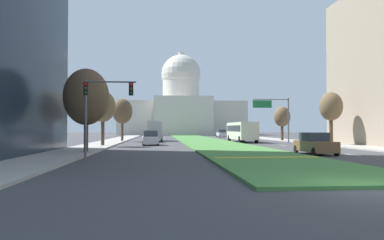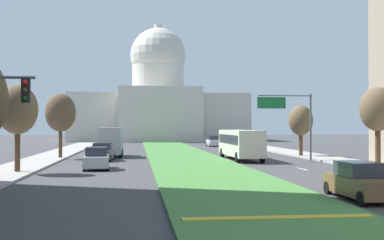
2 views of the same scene
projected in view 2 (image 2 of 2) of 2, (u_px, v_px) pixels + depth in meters
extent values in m
plane|color=#3D3D3F|center=(178.00, 154.00, 60.80)|extent=(260.00, 260.00, 0.00)
cube|color=#427A38|center=(182.00, 156.00, 55.29)|extent=(7.59, 99.98, 0.14)
cube|color=gold|center=(278.00, 217.00, 17.67)|extent=(6.83, 0.50, 0.04)
cube|color=silver|center=(338.00, 178.00, 32.47)|extent=(0.16, 2.40, 0.01)
cube|color=silver|center=(303.00, 169.00, 39.29)|extent=(0.16, 2.40, 0.01)
cube|color=silver|center=(259.00, 158.00, 53.25)|extent=(0.16, 2.40, 0.01)
cube|color=silver|center=(237.00, 152.00, 65.19)|extent=(0.16, 2.40, 0.01)
cube|color=silver|center=(229.00, 150.00, 70.85)|extent=(0.16, 2.40, 0.01)
cube|color=silver|center=(221.00, 148.00, 77.61)|extent=(0.16, 2.40, 0.01)
cube|color=silver|center=(217.00, 147.00, 80.66)|extent=(0.16, 2.40, 0.01)
cube|color=#9E9991|center=(40.00, 160.00, 48.21)|extent=(4.00, 99.98, 0.15)
cube|color=#9E9991|center=(325.00, 158.00, 51.32)|extent=(4.00, 99.98, 0.15)
cube|color=beige|center=(158.00, 118.00, 116.07)|extent=(39.34, 20.29, 10.48)
cube|color=beige|center=(161.00, 114.00, 104.01)|extent=(17.31, 4.00, 11.53)
cylinder|color=beige|center=(158.00, 80.00, 116.17)|extent=(11.89, 11.89, 6.92)
sphere|color=beige|center=(158.00, 56.00, 116.24)|extent=(12.81, 12.81, 12.81)
cylinder|color=beige|center=(158.00, 31.00, 116.30)|extent=(1.80, 1.80, 3.00)
cube|color=black|center=(26.00, 91.00, 17.34)|extent=(0.28, 0.24, 0.84)
sphere|color=red|center=(25.00, 82.00, 17.21)|extent=(0.18, 0.18, 0.18)
sphere|color=#4C380F|center=(25.00, 90.00, 17.20)|extent=(0.18, 0.18, 0.18)
sphere|color=#0F4219|center=(25.00, 98.00, 17.20)|extent=(0.18, 0.18, 0.18)
cylinder|color=#515456|center=(311.00, 127.00, 48.75)|extent=(0.20, 0.20, 6.50)
cylinder|color=#515456|center=(284.00, 96.00, 48.50)|extent=(5.22, 0.12, 0.12)
cube|color=#146033|center=(271.00, 103.00, 48.30)|extent=(2.80, 0.08, 1.10)
cylinder|color=#4C3823|center=(17.00, 148.00, 35.51)|extent=(0.39, 0.39, 3.66)
ellipsoid|color=brown|center=(18.00, 109.00, 35.54)|extent=(2.83, 2.83, 3.54)
cylinder|color=#4C3823|center=(378.00, 145.00, 38.29)|extent=(0.42, 0.42, 3.82)
ellipsoid|color=brown|center=(378.00, 109.00, 38.32)|extent=(2.71, 2.71, 3.39)
cylinder|color=#4C3823|center=(60.00, 140.00, 51.33)|extent=(0.38, 0.38, 3.76)
ellipsoid|color=brown|center=(60.00, 113.00, 51.37)|extent=(3.11, 3.11, 3.89)
cylinder|color=#4C3823|center=(301.00, 142.00, 54.73)|extent=(0.42, 0.42, 3.15)
ellipsoid|color=brown|center=(301.00, 120.00, 54.76)|extent=(2.65, 2.65, 3.31)
cube|color=brown|center=(361.00, 186.00, 23.04)|extent=(1.87, 4.68, 0.83)
cube|color=#282D38|center=(359.00, 169.00, 23.23)|extent=(1.65, 2.25, 0.68)
cylinder|color=black|center=(362.00, 199.00, 21.07)|extent=(0.22, 0.64, 0.64)
cylinder|color=black|center=(361.00, 187.00, 25.01)|extent=(0.22, 0.64, 0.64)
cylinder|color=black|center=(328.00, 188.00, 24.82)|extent=(0.22, 0.64, 0.64)
cube|color=#BCBCC1|center=(96.00, 161.00, 39.03)|extent=(2.11, 4.52, 0.83)
cube|color=#282D38|center=(96.00, 151.00, 38.87)|extent=(1.76, 2.21, 0.68)
cylinder|color=black|center=(86.00, 164.00, 40.63)|extent=(0.26, 0.65, 0.64)
cylinder|color=black|center=(108.00, 163.00, 40.91)|extent=(0.26, 0.65, 0.64)
cylinder|color=black|center=(84.00, 167.00, 37.15)|extent=(0.26, 0.65, 0.64)
cylinder|color=black|center=(108.00, 167.00, 37.43)|extent=(0.26, 0.65, 0.64)
cube|color=#4C5156|center=(103.00, 154.00, 48.66)|extent=(2.11, 4.42, 0.84)
cube|color=#282D38|center=(103.00, 146.00, 48.50)|extent=(1.77, 2.16, 0.69)
cylinder|color=black|center=(96.00, 156.00, 50.32)|extent=(0.25, 0.65, 0.64)
cylinder|color=black|center=(114.00, 156.00, 50.42)|extent=(0.25, 0.65, 0.64)
cylinder|color=black|center=(91.00, 159.00, 46.90)|extent=(0.25, 0.65, 0.64)
cylinder|color=black|center=(110.00, 158.00, 47.00)|extent=(0.25, 0.65, 0.64)
cube|color=brown|center=(236.00, 146.00, 66.40)|extent=(1.85, 4.23, 0.85)
cube|color=#282D38|center=(236.00, 141.00, 66.57)|extent=(1.60, 2.04, 0.69)
cylinder|color=black|center=(245.00, 150.00, 64.83)|extent=(0.23, 0.64, 0.64)
cylinder|color=black|center=(232.00, 150.00, 64.68)|extent=(0.23, 0.64, 0.64)
cylinder|color=black|center=(240.00, 148.00, 68.11)|extent=(0.23, 0.64, 0.64)
cylinder|color=black|center=(228.00, 148.00, 67.96)|extent=(0.23, 0.64, 0.64)
cube|color=#BCBCC1|center=(214.00, 142.00, 82.65)|extent=(1.98, 4.70, 0.86)
cube|color=#282D38|center=(213.00, 138.00, 82.84)|extent=(1.72, 2.27, 0.71)
cylinder|color=black|center=(221.00, 145.00, 80.88)|extent=(0.23, 0.64, 0.64)
cylinder|color=black|center=(210.00, 145.00, 80.66)|extent=(0.23, 0.64, 0.64)
cylinder|color=black|center=(217.00, 144.00, 84.62)|extent=(0.23, 0.64, 0.64)
cylinder|color=black|center=(207.00, 144.00, 84.41)|extent=(0.23, 0.64, 0.64)
cube|color=navy|center=(113.00, 143.00, 57.04)|extent=(2.30, 2.00, 2.20)
cube|color=#B2B2B7|center=(111.00, 141.00, 53.87)|extent=(2.30, 4.40, 2.80)
cylinder|color=black|center=(103.00, 152.00, 56.91)|extent=(0.30, 0.90, 0.90)
cylinder|color=black|center=(122.00, 152.00, 57.15)|extent=(0.30, 0.90, 0.90)
cylinder|color=black|center=(100.00, 154.00, 52.64)|extent=(0.30, 0.90, 0.90)
cylinder|color=black|center=(121.00, 154.00, 52.87)|extent=(0.30, 0.90, 0.90)
cube|color=beige|center=(240.00, 143.00, 49.92)|extent=(2.50, 11.00, 2.50)
cube|color=#232833|center=(240.00, 139.00, 49.93)|extent=(2.52, 10.12, 0.90)
cylinder|color=black|center=(262.00, 157.00, 45.76)|extent=(0.32, 1.00, 1.00)
cylinder|color=black|center=(238.00, 158.00, 45.51)|extent=(0.32, 1.00, 1.00)
cylinder|color=black|center=(243.00, 153.00, 53.91)|extent=(0.32, 1.00, 1.00)
cylinder|color=black|center=(222.00, 153.00, 53.66)|extent=(0.32, 1.00, 1.00)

